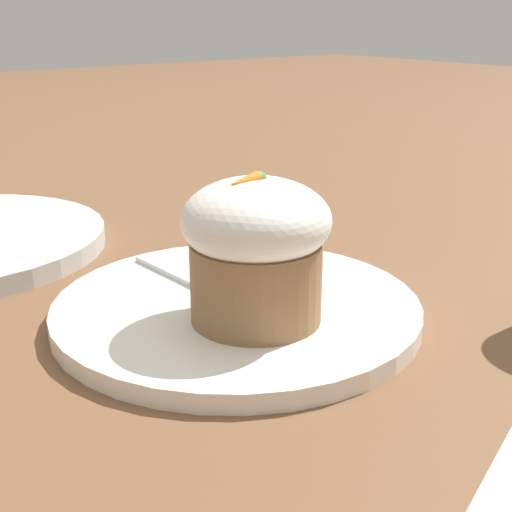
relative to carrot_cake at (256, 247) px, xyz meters
The scene contains 4 objects.
ground_plane 0.07m from the carrot_cake, 103.75° to the right, with size 4.00×4.00×0.00m, color brown.
dessert_plate 0.06m from the carrot_cake, 103.75° to the right, with size 0.24×0.24×0.01m.
carrot_cake is the anchor object (origin of this frame).
spoon 0.06m from the carrot_cake, 92.00° to the right, with size 0.04×0.13×0.01m.
Camera 1 is at (0.26, 0.35, 0.20)m, focal length 50.00 mm.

